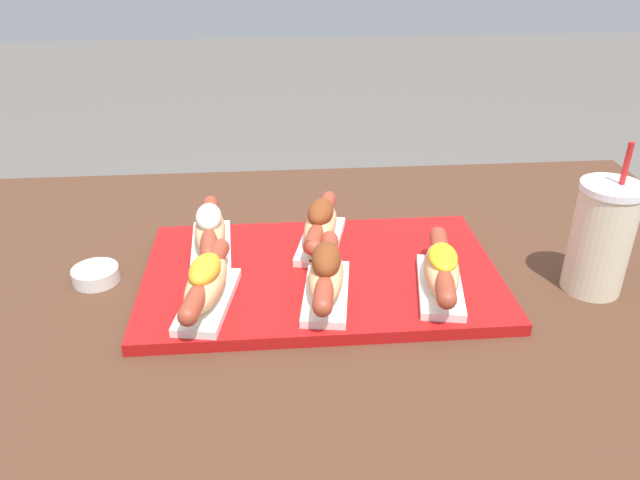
{
  "coord_description": "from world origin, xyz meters",
  "views": [
    {
      "loc": [
        -0.06,
        -0.82,
        1.25
      ],
      "look_at": [
        0.01,
        0.0,
        0.8
      ],
      "focal_mm": 35.0,
      "sensor_mm": 36.0,
      "label": 1
    }
  ],
  "objects_px": {
    "hot_dog_4": "(321,225)",
    "hot_dog_1": "(326,275)",
    "serving_tray": "(321,275)",
    "hot_dog_2": "(442,270)",
    "sauce_bowl": "(96,274)",
    "drink_cup": "(601,238)",
    "hot_dog_0": "(206,283)",
    "hot_dog_3": "(210,231)"
  },
  "relations": [
    {
      "from": "hot_dog_4",
      "to": "hot_dog_1",
      "type": "bearing_deg",
      "value": -91.81
    },
    {
      "from": "serving_tray",
      "to": "hot_dog_1",
      "type": "relative_size",
      "value": 2.67
    },
    {
      "from": "hot_dog_2",
      "to": "hot_dog_4",
      "type": "height_order",
      "value": "hot_dog_4"
    },
    {
      "from": "sauce_bowl",
      "to": "drink_cup",
      "type": "bearing_deg",
      "value": -6.11
    },
    {
      "from": "hot_dog_0",
      "to": "hot_dog_4",
      "type": "xyz_separation_m",
      "value": [
        0.17,
        0.16,
        0.0
      ]
    },
    {
      "from": "hot_dog_0",
      "to": "drink_cup",
      "type": "distance_m",
      "value": 0.56
    },
    {
      "from": "hot_dog_2",
      "to": "drink_cup",
      "type": "distance_m",
      "value": 0.23
    },
    {
      "from": "drink_cup",
      "to": "sauce_bowl",
      "type": "bearing_deg",
      "value": 173.89
    },
    {
      "from": "hot_dog_0",
      "to": "drink_cup",
      "type": "xyz_separation_m",
      "value": [
        0.56,
        0.02,
        0.03
      ]
    },
    {
      "from": "serving_tray",
      "to": "hot_dog_4",
      "type": "distance_m",
      "value": 0.09
    },
    {
      "from": "hot_dog_1",
      "to": "drink_cup",
      "type": "height_order",
      "value": "drink_cup"
    },
    {
      "from": "serving_tray",
      "to": "hot_dog_2",
      "type": "distance_m",
      "value": 0.18
    },
    {
      "from": "serving_tray",
      "to": "sauce_bowl",
      "type": "distance_m",
      "value": 0.34
    },
    {
      "from": "hot_dog_3",
      "to": "drink_cup",
      "type": "bearing_deg",
      "value": -12.98
    },
    {
      "from": "serving_tray",
      "to": "drink_cup",
      "type": "distance_m",
      "value": 0.41
    },
    {
      "from": "hot_dog_1",
      "to": "hot_dog_4",
      "type": "height_order",
      "value": "hot_dog_1"
    },
    {
      "from": "hot_dog_2",
      "to": "sauce_bowl",
      "type": "bearing_deg",
      "value": 169.5
    },
    {
      "from": "sauce_bowl",
      "to": "drink_cup",
      "type": "height_order",
      "value": "drink_cup"
    },
    {
      "from": "hot_dog_0",
      "to": "hot_dog_3",
      "type": "relative_size",
      "value": 0.99
    },
    {
      "from": "hot_dog_3",
      "to": "hot_dog_4",
      "type": "relative_size",
      "value": 1.02
    },
    {
      "from": "hot_dog_1",
      "to": "hot_dog_4",
      "type": "relative_size",
      "value": 1.02
    },
    {
      "from": "hot_dog_2",
      "to": "hot_dog_4",
      "type": "xyz_separation_m",
      "value": [
        -0.16,
        0.15,
        0.0
      ]
    },
    {
      "from": "serving_tray",
      "to": "hot_dog_3",
      "type": "xyz_separation_m",
      "value": [
        -0.17,
        0.08,
        0.04
      ]
    },
    {
      "from": "serving_tray",
      "to": "drink_cup",
      "type": "height_order",
      "value": "drink_cup"
    },
    {
      "from": "hot_dog_2",
      "to": "hot_dog_0",
      "type": "bearing_deg",
      "value": -178.31
    },
    {
      "from": "hot_dog_2",
      "to": "drink_cup",
      "type": "bearing_deg",
      "value": 3.57
    },
    {
      "from": "hot_dog_0",
      "to": "hot_dog_1",
      "type": "relative_size",
      "value": 1.0
    },
    {
      "from": "hot_dog_4",
      "to": "sauce_bowl",
      "type": "bearing_deg",
      "value": -170.81
    },
    {
      "from": "sauce_bowl",
      "to": "hot_dog_2",
      "type": "bearing_deg",
      "value": -10.5
    },
    {
      "from": "serving_tray",
      "to": "hot_dog_0",
      "type": "distance_m",
      "value": 0.19
    },
    {
      "from": "hot_dog_2",
      "to": "hot_dog_1",
      "type": "bearing_deg",
      "value": -178.98
    },
    {
      "from": "hot_dog_2",
      "to": "hot_dog_3",
      "type": "height_order",
      "value": "hot_dog_3"
    },
    {
      "from": "serving_tray",
      "to": "sauce_bowl",
      "type": "height_order",
      "value": "sauce_bowl"
    },
    {
      "from": "hot_dog_3",
      "to": "sauce_bowl",
      "type": "xyz_separation_m",
      "value": [
        -0.17,
        -0.05,
        -0.04
      ]
    },
    {
      "from": "hot_dog_1",
      "to": "drink_cup",
      "type": "relative_size",
      "value": 0.87
    },
    {
      "from": "serving_tray",
      "to": "hot_dog_1",
      "type": "height_order",
      "value": "hot_dog_1"
    },
    {
      "from": "serving_tray",
      "to": "hot_dog_2",
      "type": "bearing_deg",
      "value": -22.9
    },
    {
      "from": "hot_dog_4",
      "to": "drink_cup",
      "type": "relative_size",
      "value": 0.86
    },
    {
      "from": "sauce_bowl",
      "to": "hot_dog_3",
      "type": "bearing_deg",
      "value": 16.77
    },
    {
      "from": "sauce_bowl",
      "to": "drink_cup",
      "type": "xyz_separation_m",
      "value": [
        0.73,
        -0.08,
        0.07
      ]
    },
    {
      "from": "hot_dog_0",
      "to": "hot_dog_2",
      "type": "distance_m",
      "value": 0.33
    },
    {
      "from": "hot_dog_1",
      "to": "hot_dog_4",
      "type": "distance_m",
      "value": 0.15
    }
  ]
}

